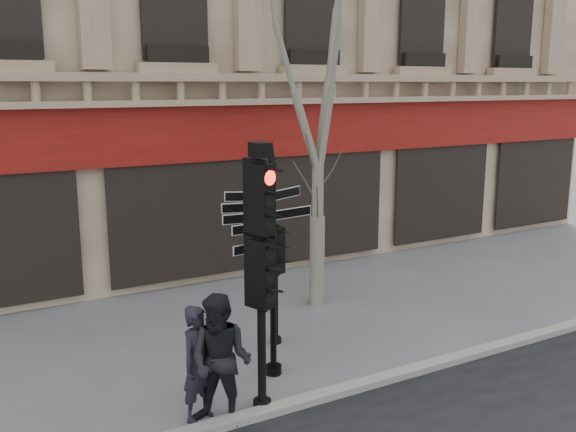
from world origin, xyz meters
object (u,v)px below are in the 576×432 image
fingerpost (273,221)px  traffic_signal_secondary (275,263)px  pedestrian_a (199,363)px  pedestrian_b (221,361)px  traffic_signal_main (261,246)px  plane_tree (319,54)px

fingerpost → traffic_signal_secondary: fingerpost is taller
pedestrian_a → pedestrian_b: size_ratio=0.89×
pedestrian_a → pedestrian_b: (0.21, -0.31, 0.11)m
fingerpost → traffic_signal_main: traffic_signal_main is taller
traffic_signal_main → traffic_signal_secondary: (1.35, 2.06, -0.94)m
plane_tree → pedestrian_a: 6.86m
pedestrian_a → plane_tree: bearing=13.7°
fingerpost → plane_tree: bearing=47.8°
fingerpost → traffic_signal_main: (-0.70, -0.94, -0.10)m
plane_tree → pedestrian_b: bearing=-136.8°
traffic_signal_secondary → fingerpost: bearing=-130.8°
pedestrian_b → fingerpost: bearing=83.4°
fingerpost → traffic_signal_main: bearing=-125.0°
fingerpost → traffic_signal_secondary: size_ratio=1.74×
fingerpost → traffic_signal_main: 1.18m
traffic_signal_secondary → pedestrian_a: (-2.25, -1.86, -0.70)m
pedestrian_a → fingerpost: bearing=-0.5°
plane_tree → pedestrian_b: (-3.84, -3.61, -4.34)m
traffic_signal_main → traffic_signal_secondary: size_ratio=1.78×
plane_tree → traffic_signal_main: bearing=-132.0°
fingerpost → pedestrian_b: size_ratio=2.02×
traffic_signal_secondary → pedestrian_b: bearing=-143.9°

